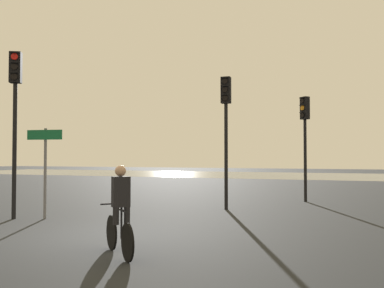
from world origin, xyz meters
The scene contains 7 objects.
ground_plane centered at (0.00, 0.00, 0.00)m, with size 120.00×120.00×0.00m, color black.
water_strip centered at (0.00, 34.33, 0.00)m, with size 80.00×16.00×0.01m, color slate.
traffic_light_near_left centered at (-3.63, 1.53, 3.32)m, with size 0.40×0.42×4.81m.
traffic_light_center centered at (1.40, 5.88, 3.13)m, with size 0.33×0.35×4.50m.
traffic_light_far_right centered at (3.59, 9.45, 2.92)m, with size 0.41×0.42×4.18m.
direction_sign_post centered at (-2.80, 1.84, 1.70)m, with size 1.09×0.20×2.60m.
cyclist centered at (1.63, -1.37, 0.82)m, with size 1.27×1.20×1.62m.
Camera 1 is at (5.62, -8.02, 1.76)m, focal length 40.00 mm.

